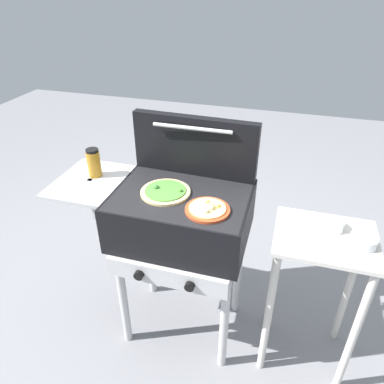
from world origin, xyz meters
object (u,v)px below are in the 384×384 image
(topping_bowl_near, at_px, (364,241))
(sauce_jar, at_px, (94,163))
(pizza_veggie, at_px, (165,191))
(topping_bowl_far, at_px, (332,225))
(grill, at_px, (179,219))
(pizza_cheese, at_px, (208,209))
(prep_table, at_px, (317,276))

(topping_bowl_near, bearing_deg, sauce_jar, 177.10)
(pizza_veggie, xyz_separation_m, topping_bowl_far, (0.76, 0.08, -0.09))
(grill, distance_m, pizza_cheese, 0.24)
(pizza_cheese, xyz_separation_m, topping_bowl_near, (0.65, 0.08, -0.09))
(pizza_cheese, bearing_deg, pizza_veggie, 158.98)
(prep_table, xyz_separation_m, topping_bowl_far, (0.02, 0.06, 0.25))
(pizza_veggie, height_order, topping_bowl_near, pizza_veggie)
(sauce_jar, bearing_deg, topping_bowl_near, -2.90)
(pizza_veggie, relative_size, prep_table, 0.29)
(pizza_cheese, relative_size, sauce_jar, 1.34)
(grill, xyz_separation_m, sauce_jar, (-0.46, 0.05, 0.22))
(prep_table, bearing_deg, pizza_cheese, -168.93)
(pizza_cheese, relative_size, topping_bowl_far, 1.97)
(grill, xyz_separation_m, pizza_veggie, (-0.06, -0.01, 0.15))
(topping_bowl_near, bearing_deg, prep_table, 172.98)
(pizza_cheese, bearing_deg, prep_table, 11.07)
(pizza_veggie, bearing_deg, topping_bowl_near, -0.36)
(topping_bowl_far, bearing_deg, prep_table, -110.05)
(grill, xyz_separation_m, topping_bowl_near, (0.82, -0.01, 0.06))
(grill, bearing_deg, prep_table, 0.37)
(topping_bowl_near, bearing_deg, pizza_cheese, -172.88)
(topping_bowl_near, xyz_separation_m, topping_bowl_far, (-0.12, 0.08, 0.00))
(grill, height_order, topping_bowl_far, grill)
(pizza_cheese, relative_size, prep_table, 0.25)
(pizza_veggie, relative_size, pizza_cheese, 1.19)
(pizza_veggie, bearing_deg, topping_bowl_far, 5.70)
(prep_table, relative_size, topping_bowl_far, 8.03)
(pizza_veggie, xyz_separation_m, topping_bowl_near, (0.88, -0.01, -0.09))
(prep_table, bearing_deg, pizza_veggie, -179.04)
(grill, height_order, pizza_cheese, pizza_cheese)
(sauce_jar, bearing_deg, pizza_cheese, -13.21)
(topping_bowl_far, bearing_deg, sauce_jar, -179.17)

